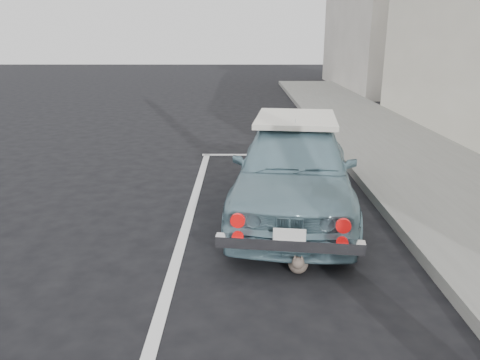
{
  "coord_description": "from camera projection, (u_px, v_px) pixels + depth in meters",
  "views": [
    {
      "loc": [
        -0.17,
        -3.11,
        2.4
      ],
      "look_at": [
        -0.19,
        2.26,
        0.75
      ],
      "focal_mm": 35.0,
      "sensor_mm": 36.0,
      "label": 1
    }
  ],
  "objects": [
    {
      "name": "ground",
      "position": [
        263.0,
        355.0,
        3.68
      ],
      "size": [
        80.0,
        80.0,
        0.0
      ],
      "primitive_type": "plane",
      "color": "black",
      "rests_on": "ground"
    },
    {
      "name": "pline_side",
      "position": [
        189.0,
        215.0,
        6.54
      ],
      "size": [
        0.12,
        7.0,
        0.01
      ],
      "primitive_type": "cube",
      "color": "silver",
      "rests_on": "ground"
    },
    {
      "name": "cat",
      "position": [
        298.0,
        262.0,
        4.94
      ],
      "size": [
        0.26,
        0.49,
        0.26
      ],
      "rotation": [
        0.0,
        0.0,
        -0.14
      ],
      "color": "#6C5D52",
      "rests_on": "ground"
    },
    {
      "name": "retro_coupe",
      "position": [
        294.0,
        166.0,
        6.49
      ],
      "size": [
        2.08,
        4.13,
        1.35
      ],
      "rotation": [
        0.0,
        0.0,
        -0.13
      ],
      "color": "#6D92A1",
      "rests_on": "ground"
    },
    {
      "name": "pline_front",
      "position": [
        273.0,
        155.0,
        9.89
      ],
      "size": [
        3.0,
        0.12,
        0.01
      ],
      "primitive_type": "cube",
      "color": "silver",
      "rests_on": "ground"
    },
    {
      "name": "building_far",
      "position": [
        382.0,
        0.0,
        21.6
      ],
      "size": [
        3.5,
        10.0,
        8.0
      ],
      "primitive_type": "cube",
      "color": "#B1ABA0",
      "rests_on": "ground"
    }
  ]
}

